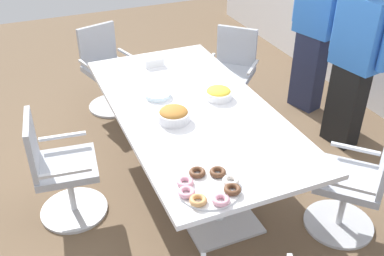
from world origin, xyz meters
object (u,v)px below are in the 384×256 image
object	(u,v)px
office_chair_1	(60,173)
person_standing_0	(315,26)
office_chair_4	(231,76)
plate_stack	(158,95)
office_chair_3	(355,187)
snack_bowl_chips_yellow	(219,93)
conference_table	(192,120)
person_standing_1	(355,59)
donut_platter	(209,187)
snack_bowl_pretzels	(174,115)
office_chair_0	(107,73)
napkin_pile	(152,60)

from	to	relation	value
office_chair_1	person_standing_0	bearing A→B (deg)	111.41
office_chair_4	plate_stack	world-z (taller)	office_chair_4
office_chair_3	snack_bowl_chips_yellow	distance (m)	1.30
conference_table	person_standing_1	xyz separation A→B (m)	(0.00, 1.61, 0.27)
office_chair_4	donut_platter	world-z (taller)	office_chair_4
office_chair_1	office_chair_3	distance (m)	2.24
office_chair_3	office_chair_4	bearing A→B (deg)	45.73
person_standing_0	snack_bowl_pretzels	distance (m)	2.12
conference_table	office_chair_1	distance (m)	1.13
person_standing_1	donut_platter	xyz separation A→B (m)	(0.97, -1.92, -0.12)
office_chair_1	office_chair_4	distance (m)	2.23
office_chair_0	snack_bowl_pretzels	distance (m)	1.81
office_chair_1	office_chair_3	xyz separation A→B (m)	(1.02, 1.99, 0.00)
office_chair_1	person_standing_0	world-z (taller)	person_standing_0
plate_stack	donut_platter	bearing A→B (deg)	-4.82
donut_platter	person_standing_1	bearing A→B (deg)	116.95
snack_bowl_chips_yellow	snack_bowl_pretzels	xyz separation A→B (m)	(0.19, -0.47, 0.01)
napkin_pile	office_chair_4	bearing A→B (deg)	94.67
person_standing_0	plate_stack	world-z (taller)	person_standing_0
office_chair_0	person_standing_0	world-z (taller)	person_standing_0
office_chair_1	snack_bowl_pretzels	distance (m)	0.99
office_chair_1	snack_bowl_chips_yellow	size ratio (longest dim) A/B	3.97
office_chair_4	person_standing_0	xyz separation A→B (m)	(0.26, 0.82, 0.54)
donut_platter	office_chair_4	bearing A→B (deg)	149.06
person_standing_1	office_chair_1	bearing A→B (deg)	79.15
office_chair_3	donut_platter	distance (m)	1.24
office_chair_1	office_chair_3	bearing A→B (deg)	69.66
office_chair_3	donut_platter	xyz separation A→B (m)	(-0.03, -1.19, 0.36)
person_standing_0	conference_table	bearing A→B (deg)	97.46
office_chair_0	office_chair_4	xyz separation A→B (m)	(0.62, 1.23, 0.00)
plate_stack	napkin_pile	size ratio (longest dim) A/B	1.15
office_chair_1	napkin_pile	bearing A→B (deg)	137.39
conference_table	snack_bowl_chips_yellow	xyz separation A→B (m)	(-0.06, 0.26, 0.17)
office_chair_3	plate_stack	xyz separation A→B (m)	(-1.28, -1.08, 0.37)
snack_bowl_chips_yellow	plate_stack	size ratio (longest dim) A/B	1.05
office_chair_0	person_standing_1	bearing A→B (deg)	123.95
office_chair_1	napkin_pile	world-z (taller)	office_chair_1
snack_bowl_chips_yellow	donut_platter	world-z (taller)	snack_bowl_chips_yellow
snack_bowl_chips_yellow	snack_bowl_pretzels	distance (m)	0.51
plate_stack	person_standing_1	bearing A→B (deg)	81.32
office_chair_4	donut_platter	bearing A→B (deg)	103.27
office_chair_1	office_chair_4	world-z (taller)	same
office_chair_3	person_standing_0	xyz separation A→B (m)	(-1.75, 0.82, 0.54)
office_chair_1	conference_table	bearing A→B (deg)	96.32
office_chair_4	person_standing_1	distance (m)	1.34
conference_table	napkin_pile	size ratio (longest dim) A/B	12.61
napkin_pile	snack_bowl_chips_yellow	bearing A→B (deg)	18.44
office_chair_0	donut_platter	world-z (taller)	office_chair_0
snack_bowl_chips_yellow	napkin_pile	xyz separation A→B (m)	(-0.87, -0.29, -0.01)
office_chair_1	person_standing_1	bearing A→B (deg)	96.53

